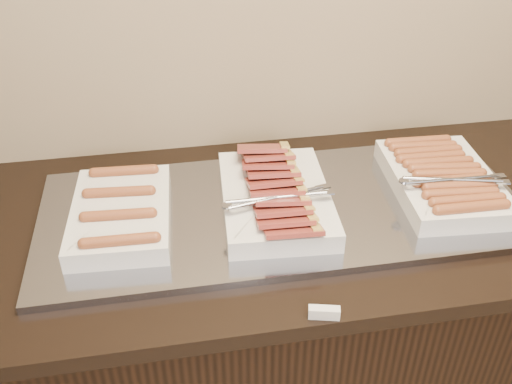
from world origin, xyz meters
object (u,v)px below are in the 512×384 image
(warming_tray, at_px, (283,209))
(dish_left, at_px, (121,213))
(counter, at_px, (277,334))
(dish_right, at_px, (443,179))
(dish_center, at_px, (276,196))

(warming_tray, xyz_separation_m, dish_left, (-0.39, -0.00, 0.04))
(counter, distance_m, dish_right, 0.66)
(counter, xyz_separation_m, dish_center, (-0.01, -0.00, 0.50))
(counter, height_order, dish_left, dish_left)
(warming_tray, bearing_deg, dish_left, -180.00)
(dish_center, height_order, dish_right, dish_center)
(dish_left, relative_size, dish_center, 0.84)
(warming_tray, relative_size, dish_right, 3.06)
(counter, relative_size, dish_left, 5.84)
(dish_center, bearing_deg, warming_tray, 12.81)
(warming_tray, distance_m, dish_right, 0.42)
(dish_left, relative_size, dish_right, 0.90)
(dish_right, bearing_deg, warming_tray, -176.55)
(counter, relative_size, dish_center, 4.93)
(dish_center, bearing_deg, counter, 17.68)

